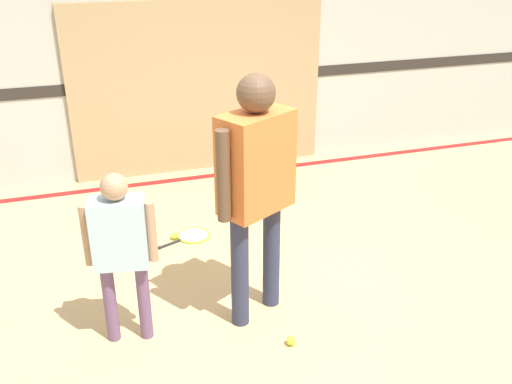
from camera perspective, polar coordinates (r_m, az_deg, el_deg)
The scene contains 9 objects.
ground_plane at distance 4.31m, azimuth 1.35°, elevation -11.21°, with size 16.00×16.00×0.00m, color tan.
wall_back at distance 6.29m, azimuth -7.17°, elevation 16.08°, with size 16.00×0.07×3.20m.
wall_panel at distance 6.39m, azimuth -5.69°, elevation 10.28°, with size 2.80×0.05×1.88m.
floor_stripe at distance 6.42m, azimuth -5.86°, elevation 1.48°, with size 14.40×0.10×0.01m.
person_instructor at distance 3.70m, azimuth 0.00°, elevation 1.68°, with size 0.59×0.47×1.75m.
person_student_left at distance 3.70m, azimuth -13.42°, elevation -4.84°, with size 0.45×0.25×1.21m.
racket_spare_on_floor at distance 5.20m, azimuth -6.42°, elevation -4.37°, with size 0.54×0.39×0.03m.
tennis_ball_near_instructor at distance 3.95m, azimuth 3.53°, elevation -14.63°, with size 0.07×0.07×0.07m, color #CCE038.
tennis_ball_by_spare_racket at distance 5.17m, azimuth -8.16°, elevation -4.39°, with size 0.07×0.07×0.07m, color #CCE038.
Camera 1 is at (-1.15, -3.29, 2.54)m, focal length 40.00 mm.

